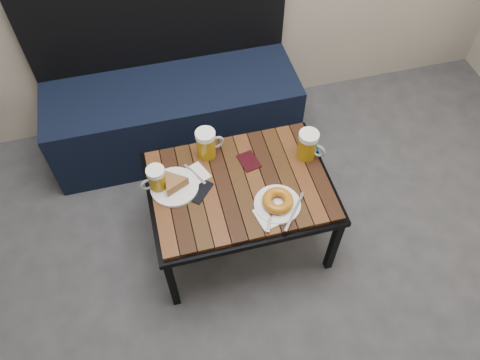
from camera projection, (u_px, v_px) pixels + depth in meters
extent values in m
cube|color=black|center=(175.00, 115.00, 2.72)|extent=(1.40, 0.50, 0.45)
cube|color=black|center=(157.00, 22.00, 2.47)|extent=(1.40, 0.05, 0.50)
cube|color=black|center=(172.00, 283.00, 2.12)|extent=(0.04, 0.03, 0.42)
cube|color=black|center=(334.00, 245.00, 2.23)|extent=(0.04, 0.03, 0.42)
cube|color=black|center=(154.00, 186.00, 2.44)|extent=(0.04, 0.04, 0.42)
cube|color=black|center=(296.00, 157.00, 2.55)|extent=(0.04, 0.04, 0.42)
cube|color=black|center=(240.00, 188.00, 2.15)|extent=(0.84, 0.62, 0.03)
cube|color=#381B0C|center=(240.00, 185.00, 2.13)|extent=(0.80, 0.58, 0.02)
cylinder|color=#A2780D|center=(157.00, 181.00, 2.07)|extent=(0.09, 0.09, 0.11)
cylinder|color=white|center=(155.00, 172.00, 2.01)|extent=(0.08, 0.08, 0.02)
torus|color=#8C999E|center=(148.00, 184.00, 2.06)|extent=(0.07, 0.03, 0.07)
cylinder|color=#A2780D|center=(206.00, 146.00, 2.18)|extent=(0.10, 0.10, 0.12)
cylinder|color=white|center=(205.00, 135.00, 2.12)|extent=(0.09, 0.09, 0.03)
torus|color=#8C999E|center=(217.00, 142.00, 2.19)|extent=(0.08, 0.02, 0.08)
cylinder|color=#A2780D|center=(307.00, 147.00, 2.18)|extent=(0.13, 0.13, 0.12)
cylinder|color=white|center=(309.00, 136.00, 2.11)|extent=(0.09, 0.09, 0.03)
torus|color=#8C999E|center=(318.00, 151.00, 2.16)|extent=(0.07, 0.06, 0.08)
cylinder|color=white|center=(175.00, 187.00, 2.10)|extent=(0.22, 0.22, 0.01)
cylinder|color=white|center=(277.00, 204.00, 2.05)|extent=(0.21, 0.21, 0.01)
torus|color=#873F0C|center=(278.00, 201.00, 2.03)|extent=(0.14, 0.14, 0.04)
cube|color=#A5A8AD|center=(294.00, 211.00, 2.02)|extent=(0.15, 0.17, 0.00)
cube|color=#A5A8AD|center=(271.00, 217.00, 2.00)|extent=(0.08, 0.15, 0.00)
cube|color=white|center=(195.00, 175.00, 2.15)|extent=(0.15, 0.15, 0.01)
cube|color=#A5A8AD|center=(195.00, 174.00, 2.14)|extent=(0.08, 0.14, 0.00)
cube|color=white|center=(272.00, 215.00, 2.02)|extent=(0.16, 0.14, 0.01)
cube|color=black|center=(198.00, 190.00, 2.10)|extent=(0.16, 0.16, 0.01)
cube|color=black|center=(249.00, 161.00, 2.20)|extent=(0.10, 0.13, 0.01)
ellipsoid|color=navy|center=(308.00, 149.00, 2.21)|extent=(0.15, 0.12, 0.05)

